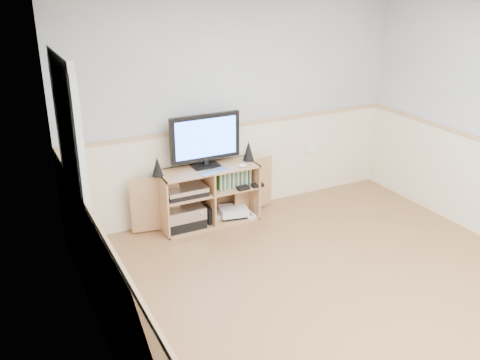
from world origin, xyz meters
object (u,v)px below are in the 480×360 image
object	(u,v)px
media_cabinet	(207,194)
monitor	(205,139)
game_consoles	(232,212)
keyboard	(214,172)

from	to	relation	value
media_cabinet	monitor	xyz separation A→B (m)	(-0.00, -0.00, 0.63)
media_cabinet	monitor	distance (m)	0.63
game_consoles	keyboard	bearing A→B (deg)	-155.13
media_cabinet	game_consoles	bearing A→B (deg)	-12.68
keyboard	game_consoles	distance (m)	0.66
monitor	keyboard	distance (m)	0.36
keyboard	game_consoles	xyz separation A→B (m)	(0.27, 0.13, -0.59)
monitor	game_consoles	world-z (taller)	monitor
game_consoles	media_cabinet	bearing A→B (deg)	167.32
keyboard	game_consoles	world-z (taller)	keyboard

